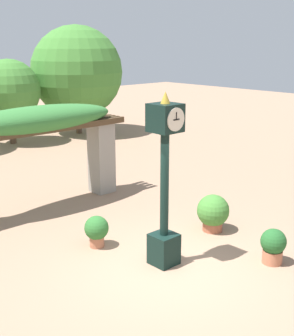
% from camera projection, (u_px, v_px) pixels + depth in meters
% --- Properties ---
extents(ground_plane, '(60.00, 60.00, 0.00)m').
position_uv_depth(ground_plane, '(168.00, 269.00, 9.28)').
color(ground_plane, '#9E7A60').
extents(pedestal_clock, '(0.53, 0.58, 3.47)m').
position_uv_depth(pedestal_clock, '(165.00, 183.00, 9.05)').
color(pedestal_clock, black).
rests_on(pedestal_clock, ground).
extents(pergola, '(5.27, 1.19, 2.75)m').
position_uv_depth(pergola, '(38.00, 133.00, 12.13)').
color(pergola, gray).
rests_on(pergola, ground).
extents(potted_plant_near_left, '(0.52, 0.52, 0.73)m').
position_uv_depth(potted_plant_near_left, '(273.00, 245.00, 9.41)').
color(potted_plant_near_left, '#B26B4C').
rests_on(potted_plant_near_left, ground).
extents(potted_plant_near_right, '(0.77, 0.77, 0.89)m').
position_uv_depth(potted_plant_near_right, '(213.00, 212.00, 11.01)').
color(potted_plant_near_right, '#9E563D').
rests_on(potted_plant_near_right, ground).
extents(potted_plant_far_left, '(0.53, 0.53, 0.70)m').
position_uv_depth(potted_plant_far_left, '(97.00, 230.00, 10.17)').
color(potted_plant_far_left, '#B26B4C').
rests_on(potted_plant_far_left, ground).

